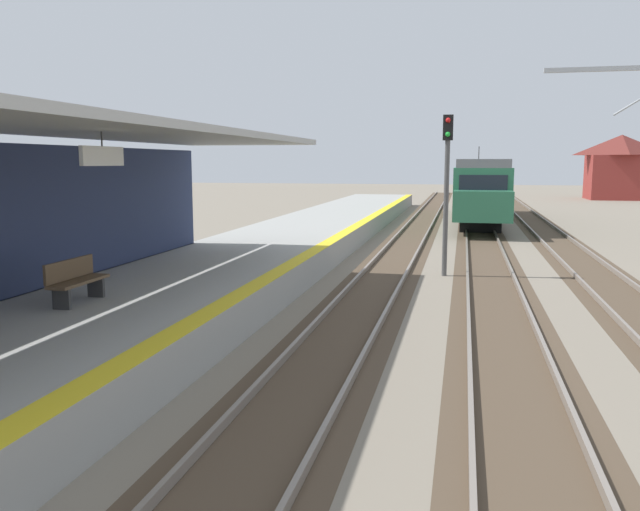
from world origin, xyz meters
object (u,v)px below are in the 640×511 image
(platform_bench, at_px, (76,280))
(distant_trackside_house, at_px, (620,166))
(approaching_train, at_px, (479,187))
(rail_signal_post, at_px, (447,178))

(platform_bench, xyz_separation_m, distant_trackside_house, (22.72, 58.62, 1.96))
(platform_bench, bearing_deg, approaching_train, 74.33)
(rail_signal_post, bearing_deg, distant_trackside_house, 72.08)
(platform_bench, bearing_deg, rail_signal_post, 54.97)
(approaching_train, height_order, rail_signal_post, rail_signal_post)
(rail_signal_post, distance_m, distant_trackside_house, 51.11)
(rail_signal_post, height_order, platform_bench, rail_signal_post)
(rail_signal_post, height_order, distant_trackside_house, distant_trackside_house)
(rail_signal_post, xyz_separation_m, platform_bench, (-7.00, -9.99, -1.82))
(rail_signal_post, relative_size, platform_bench, 3.25)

